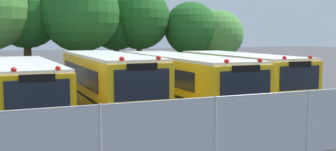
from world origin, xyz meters
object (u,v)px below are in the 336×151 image
school_bus_1 (108,82)px  tree_2 (24,11)px  school_bus_3 (240,76)px  tree_4 (116,22)px  school_bus_2 (182,79)px  tree_6 (191,27)px  tree_7 (217,33)px  school_bus_0 (24,88)px  tree_3 (82,12)px  tree_5 (139,18)px

school_bus_1 → tree_2: tree_2 is taller
school_bus_3 → tree_4: tree_4 is taller
school_bus_2 → tree_4: 11.15m
school_bus_1 → tree_6: bearing=-132.1°
tree_2 → tree_7: tree_2 is taller
school_bus_0 → school_bus_3: school_bus_3 is taller
school_bus_2 → tree_6: tree_6 is taller
school_bus_0 → tree_7: (13.90, 8.54, 2.30)m
school_bus_3 → tree_3: size_ratio=1.29×
tree_6 → school_bus_3: bearing=-99.9°
tree_4 → school_bus_1: bearing=-108.4°
school_bus_0 → tree_3: 10.03m
school_bus_0 → tree_3: bearing=-117.3°
tree_2 → tree_3: size_ratio=0.98×
school_bus_3 → tree_7: (3.49, 8.51, 2.23)m
tree_3 → tree_5: bearing=20.0°
tree_5 → tree_2: bearing=178.8°
school_bus_3 → tree_4: bearing=-71.2°
school_bus_0 → tree_7: 16.48m
school_bus_3 → tree_3: bearing=-52.4°
school_bus_3 → tree_5: (-1.92, 9.88, 3.27)m
tree_3 → tree_2: bearing=152.9°
tree_2 → tree_6: (11.02, -1.31, -0.94)m
school_bus_0 → tree_2: size_ratio=1.36×
school_bus_1 → tree_2: (-2.52, 10.39, 3.47)m
school_bus_0 → tree_4: (7.06, 10.53, 2.99)m
tree_4 → tree_6: (4.89, -1.77, -0.32)m
tree_3 → tree_6: tree_3 is taller
tree_2 → tree_5: 7.57m
tree_5 → tree_4: bearing=156.6°
tree_5 → tree_7: tree_5 is taller
school_bus_1 → tree_6: (8.50, 9.08, 2.53)m
school_bus_1 → school_bus_2: bearing=-177.6°
school_bus_0 → school_bus_2: 7.03m
school_bus_1 → tree_2: 11.24m
school_bus_0 → tree_5: tree_5 is taller
tree_2 → tree_4: 6.18m
tree_7 → tree_2: bearing=173.3°
school_bus_0 → tree_5: size_ratio=1.42×
tree_2 → tree_5: bearing=-1.2°
tree_4 → tree_7: tree_4 is taller
tree_7 → tree_5: bearing=165.8°
school_bus_0 → school_bus_1: 3.47m
school_bus_3 → tree_6: (1.53, 8.72, 2.60)m
school_bus_1 → tree_3: 9.37m
school_bus_0 → school_bus_3: bearing=179.8°
tree_4 → tree_5: bearing=-23.4°
tree_4 → tree_6: 5.21m
school_bus_3 → tree_2: (-9.49, 10.03, 3.54)m
tree_4 → tree_6: size_ratio=1.08×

